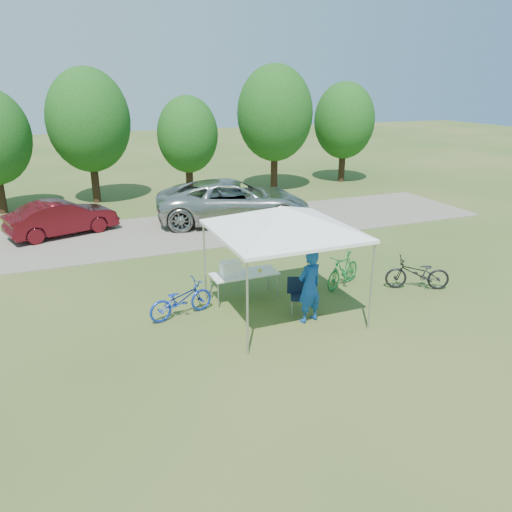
{
  "coord_description": "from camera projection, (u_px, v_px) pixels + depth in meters",
  "views": [
    {
      "loc": [
        -4.83,
        -10.09,
        5.44
      ],
      "look_at": [
        0.13,
        2.0,
        0.85
      ],
      "focal_mm": 35.0,
      "sensor_mm": 36.0,
      "label": 1
    }
  ],
  "objects": [
    {
      "name": "ground",
      "position": [
        282.0,
        314.0,
        12.34
      ],
      "size": [
        100.0,
        100.0,
        0.0
      ],
      "primitive_type": "plane",
      "color": "#2D5119",
      "rests_on": "ground"
    },
    {
      "name": "gravel_strip",
      "position": [
        194.0,
        229.0,
        19.32
      ],
      "size": [
        24.0,
        5.0,
        0.02
      ],
      "primitive_type": "cube",
      "color": "gray",
      "rests_on": "ground"
    },
    {
      "name": "cooler",
      "position": [
        230.0,
        268.0,
        12.79
      ],
      "size": [
        0.5,
        0.34,
        0.36
      ],
      "color": "white",
      "rests_on": "folding_table"
    },
    {
      "name": "bike_dark",
      "position": [
        418.0,
        273.0,
        13.68
      ],
      "size": [
        1.82,
        1.32,
        0.91
      ],
      "primitive_type": "imported",
      "rotation": [
        0.0,
        0.0,
        -2.04
      ],
      "color": "black",
      "rests_on": "ground"
    },
    {
      "name": "bike_blue",
      "position": [
        181.0,
        299.0,
        12.08
      ],
      "size": [
        1.77,
        0.99,
        0.88
      ],
      "primitive_type": "imported",
      "rotation": [
        0.0,
        0.0,
        1.83
      ],
      "color": "#1433B0",
      "rests_on": "ground"
    },
    {
      "name": "folding_chair",
      "position": [
        298.0,
        292.0,
        12.33
      ],
      "size": [
        0.59,
        0.62,
        0.87
      ],
      "rotation": [
        0.0,
        0.0,
        -0.43
      ],
      "color": "black",
      "rests_on": "ground"
    },
    {
      "name": "folding_table",
      "position": [
        244.0,
        275.0,
        13.0
      ],
      "size": [
        1.74,
        0.73,
        0.72
      ],
      "color": "white",
      "rests_on": "ground"
    },
    {
      "name": "ice_cream_cup",
      "position": [
        260.0,
        270.0,
        13.08
      ],
      "size": [
        0.09,
        0.09,
        0.07
      ],
      "primitive_type": "cylinder",
      "color": "gold",
      "rests_on": "folding_table"
    },
    {
      "name": "treeline",
      "position": [
        150.0,
        124.0,
        23.32
      ],
      "size": [
        24.89,
        4.28,
        6.3
      ],
      "color": "#382314",
      "rests_on": "ground"
    },
    {
      "name": "minivan",
      "position": [
        233.0,
        201.0,
        20.09
      ],
      "size": [
        6.62,
        4.21,
        1.7
      ],
      "primitive_type": "imported",
      "rotation": [
        0.0,
        0.0,
        1.33
      ],
      "color": "#B3B3AE",
      "rests_on": "gravel_strip"
    },
    {
      "name": "sedan",
      "position": [
        62.0,
        218.0,
        18.45
      ],
      "size": [
        4.14,
        2.48,
        1.29
      ],
      "primitive_type": "imported",
      "rotation": [
        0.0,
        0.0,
        1.88
      ],
      "color": "#4E0D13",
      "rests_on": "gravel_strip"
    },
    {
      "name": "canopy",
      "position": [
        284.0,
        209.0,
        11.46
      ],
      "size": [
        4.53,
        4.53,
        3.0
      ],
      "color": "#A5A5AA",
      "rests_on": "ground"
    },
    {
      "name": "bike_green",
      "position": [
        343.0,
        270.0,
        13.86
      ],
      "size": [
        1.61,
        1.14,
        0.95
      ],
      "primitive_type": "imported",
      "rotation": [
        0.0,
        0.0,
        -1.08
      ],
      "color": "#19712E",
      "rests_on": "ground"
    },
    {
      "name": "cyclist",
      "position": [
        310.0,
        286.0,
        11.68
      ],
      "size": [
        0.73,
        0.57,
        1.78
      ],
      "primitive_type": "imported",
      "rotation": [
        0.0,
        0.0,
        3.37
      ],
      "color": "#124399",
      "rests_on": "ground"
    }
  ]
}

